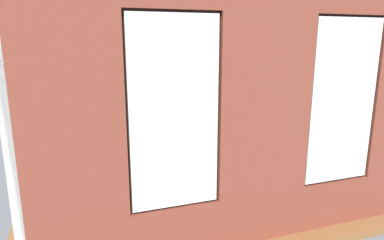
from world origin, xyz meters
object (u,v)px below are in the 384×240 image
potted_plant_foreground_right (74,117)px  couch_by_window (191,202)px  cup_ceramic (168,142)px  candle_jar (158,142)px  potted_plant_corner_far_left (366,160)px  potted_plant_by_left_couch (235,122)px  couch_left (277,139)px  potted_plant_between_couches (278,171)px  media_console (61,178)px  potted_plant_corner_near_left (244,103)px  coffee_table (168,147)px  tv_flatscreen (57,141)px  remote_silver (185,140)px

potted_plant_foreground_right → couch_by_window: bearing=109.8°
couch_by_window → cup_ceramic: (-0.31, -2.38, 0.16)m
couch_by_window → candle_jar: (-0.12, -2.47, 0.17)m
couch_by_window → potted_plant_corner_far_left: size_ratio=1.97×
couch_by_window → potted_plant_by_left_couch: 4.40m
couch_left → potted_plant_corner_far_left: potted_plant_corner_far_left is taller
couch_left → potted_plant_between_couches: bearing=-31.6°
media_console → candle_jar: bearing=-158.3°
potted_plant_corner_far_left → potted_plant_by_left_couch: (0.55, -3.73, -0.17)m
potted_plant_between_couches → potted_plant_corner_near_left: size_ratio=0.76×
couch_by_window → potted_plant_foreground_right: potted_plant_foreground_right is taller
cup_ceramic → potted_plant_foreground_right: bearing=-44.0°
couch_by_window → cup_ceramic: size_ratio=20.25×
couch_left → potted_plant_foreground_right: size_ratio=1.36×
potted_plant_between_couches → potted_plant_corner_far_left: bearing=174.6°
potted_plant_corner_far_left → potted_plant_by_left_couch: potted_plant_corner_far_left is taller
couch_by_window → media_console: (1.77, -1.72, -0.08)m
potted_plant_between_couches → potted_plant_by_left_couch: size_ratio=1.46×
potted_plant_corner_far_left → potted_plant_corner_near_left: bearing=-90.1°
couch_by_window → potted_plant_between_couches: size_ratio=2.11×
couch_left → coffee_table: size_ratio=1.20×
cup_ceramic → candle_jar: bearing=-26.8°
cup_ceramic → potted_plant_corner_far_left: size_ratio=0.10×
cup_ceramic → tv_flatscreen: 2.23m
potted_plant_between_couches → potted_plant_foreground_right: (2.93, -4.06, 0.22)m
potted_plant_corner_far_left → potted_plant_by_left_couch: size_ratio=1.56×
potted_plant_corner_near_left → potted_plant_by_left_couch: bearing=44.6°
coffee_table → candle_jar: candle_jar is taller
potted_plant_foreground_right → potted_plant_by_left_couch: bearing=173.1°
coffee_table → potted_plant_foreground_right: potted_plant_foreground_right is taller
potted_plant_foreground_right → couch_left: bearing=157.1°
cup_ceramic → potted_plant_foreground_right: potted_plant_foreground_right is taller
couch_left → candle_jar: 2.77m
coffee_table → potted_plant_corner_far_left: 3.68m
potted_plant_by_left_couch → candle_jar: bearing=26.1°
cup_ceramic → media_console: bearing=17.5°
coffee_table → media_console: bearing=17.5°
candle_jar → potted_plant_foreground_right: bearing=-45.6°
potted_plant_by_left_couch → couch_left: bearing=106.4°
coffee_table → potted_plant_foreground_right: 2.53m
potted_plant_corner_far_left → potted_plant_between_couches: size_ratio=1.07×
tv_flatscreen → potted_plant_foreground_right: size_ratio=0.85×
tv_flatscreen → couch_left: bearing=-173.3°
couch_by_window → potted_plant_by_left_couch: couch_by_window is taller
candle_jar → potted_plant_corner_far_left: 3.88m
remote_silver → potted_plant_foreground_right: 2.76m
remote_silver → tv_flatscreen: 2.67m
coffee_table → tv_flatscreen: 2.25m
candle_jar → couch_left: bearing=175.7°
cup_ceramic → potted_plant_by_left_couch: potted_plant_by_left_couch is taller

